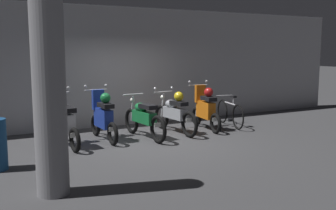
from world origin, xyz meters
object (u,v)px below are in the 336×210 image
motorbike_slot_0 (65,123)px  support_pillar (49,82)px  motorbike_slot_1 (103,116)px  bicycle (230,113)px  motorbike_slot_2 (144,118)px  motorbike_slot_4 (205,108)px  motorbike_slot_3 (175,113)px

motorbike_slot_0 → support_pillar: support_pillar is taller
motorbike_slot_1 → bicycle: size_ratio=0.99×
motorbike_slot_2 → bicycle: bearing=5.1°
motorbike_slot_0 → support_pillar: 3.13m
motorbike_slot_1 → motorbike_slot_4: size_ratio=1.00×
motorbike_slot_0 → motorbike_slot_3: bearing=3.2°
motorbike_slot_2 → bicycle: (2.75, 0.25, -0.13)m
motorbike_slot_1 → support_pillar: bearing=-120.2°
motorbike_slot_0 → motorbike_slot_1: size_ratio=1.00×
motorbike_slot_4 → bicycle: size_ratio=0.99×
motorbike_slot_0 → motorbike_slot_1: bearing=12.5°
motorbike_slot_4 → support_pillar: (-4.59, -2.98, 1.09)m
motorbike_slot_2 → motorbike_slot_3: bearing=10.3°
support_pillar → bicycle: bearing=29.1°
motorbike_slot_2 → support_pillar: (-2.70, -2.79, 1.17)m
motorbike_slot_1 → motorbike_slot_4: same height
motorbike_slot_2 → support_pillar: 4.05m
bicycle → support_pillar: size_ratio=0.51×
bicycle → support_pillar: 6.37m
motorbike_slot_2 → motorbike_slot_3: motorbike_slot_3 is taller
motorbike_slot_3 → support_pillar: support_pillar is taller
motorbike_slot_2 → motorbike_slot_4: bearing=5.7°
motorbike_slot_3 → motorbike_slot_4: 0.95m
motorbike_slot_1 → motorbike_slot_4: 2.83m
motorbike_slot_0 → bicycle: size_ratio=0.99×
motorbike_slot_4 → motorbike_slot_2: bearing=-174.3°
bicycle → motorbike_slot_1: bearing=-179.7°
motorbike_slot_0 → support_pillar: bearing=-106.1°
motorbike_slot_4 → bicycle: motorbike_slot_4 is taller
bicycle → motorbike_slot_3: bearing=-177.7°
motorbike_slot_0 → motorbike_slot_3: (2.83, 0.16, 0.00)m
motorbike_slot_0 → motorbike_slot_4: bearing=2.6°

